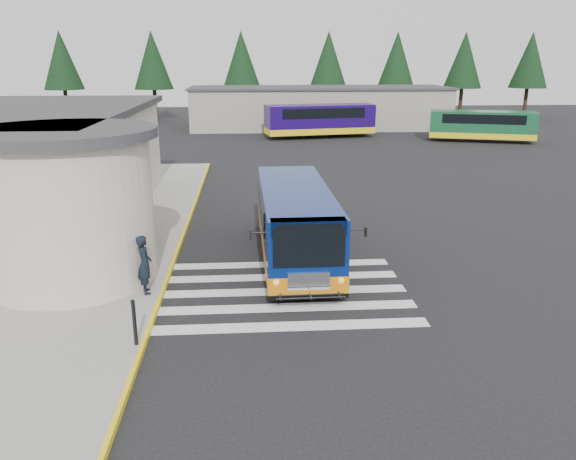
{
  "coord_description": "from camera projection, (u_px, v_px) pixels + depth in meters",
  "views": [
    {
      "loc": [
        -1.3,
        -16.91,
        6.94
      ],
      "look_at": [
        -0.17,
        -0.5,
        1.91
      ],
      "focal_mm": 35.0,
      "sensor_mm": 36.0,
      "label": 1
    }
  ],
  "objects": [
    {
      "name": "far_bus_a",
      "position": [
        320.0,
        119.0,
        51.15
      ],
      "size": [
        10.2,
        4.48,
        2.54
      ],
      "rotation": [
        0.0,
        0.0,
        1.75
      ],
      "color": "#19064E",
      "rests_on": "ground"
    },
    {
      "name": "bollard",
      "position": [
        135.0,
        322.0,
        13.75
      ],
      "size": [
        0.1,
        0.1,
        1.2
      ],
      "primitive_type": "cylinder",
      "color": "black",
      "rests_on": "sidewalk"
    },
    {
      "name": "pedestrian_b",
      "position": [
        40.0,
        269.0,
        16.35
      ],
      "size": [
        1.07,
        1.12,
        1.82
      ],
      "primitive_type": "imported",
      "rotation": [
        0.0,
        0.0,
        -0.95
      ],
      "color": "black",
      "rests_on": "sidewalk"
    },
    {
      "name": "station_building",
      "position": [
        21.0,
        168.0,
        23.37
      ],
      "size": [
        12.7,
        18.7,
        4.8
      ],
      "color": "beige",
      "rests_on": "ground"
    },
    {
      "name": "depot_building",
      "position": [
        319.0,
        107.0,
        58.1
      ],
      "size": [
        26.4,
        8.4,
        4.2
      ],
      "color": "gray",
      "rests_on": "ground"
    },
    {
      "name": "far_bus_b",
      "position": [
        482.0,
        125.0,
        48.64
      ],
      "size": [
        9.09,
        4.96,
        2.26
      ],
      "rotation": [
        0.0,
        0.0,
        1.27
      ],
      "color": "#144D2B",
      "rests_on": "ground"
    },
    {
      "name": "sidewalk",
      "position": [
        50.0,
        246.0,
        21.45
      ],
      "size": [
        10.0,
        34.0,
        0.15
      ],
      "primitive_type": "cube",
      "color": "gray",
      "rests_on": "ground"
    },
    {
      "name": "crosswalk",
      "position": [
        278.0,
        291.0,
        17.46
      ],
      "size": [
        8.0,
        5.35,
        0.01
      ],
      "color": "silver",
      "rests_on": "ground"
    },
    {
      "name": "tree_line",
      "position": [
        314.0,
        60.0,
        64.38
      ],
      "size": [
        58.4,
        4.4,
        10.0
      ],
      "color": "black",
      "rests_on": "ground"
    },
    {
      "name": "transit_bus",
      "position": [
        295.0,
        225.0,
        20.05
      ],
      "size": [
        3.34,
        9.2,
        2.58
      ],
      "rotation": [
        0.0,
        0.0,
        0.01
      ],
      "color": "navy",
      "rests_on": "ground"
    },
    {
      "name": "curb_strip",
      "position": [
        180.0,
        243.0,
        21.78
      ],
      "size": [
        0.12,
        34.0,
        0.16
      ],
      "primitive_type": "cube",
      "color": "yellow",
      "rests_on": "ground"
    },
    {
      "name": "ground",
      "position": [
        292.0,
        281.0,
        18.25
      ],
      "size": [
        140.0,
        140.0,
        0.0
      ],
      "primitive_type": "plane",
      "color": "black",
      "rests_on": "ground"
    },
    {
      "name": "pedestrian_a",
      "position": [
        144.0,
        264.0,
        16.75
      ],
      "size": [
        0.62,
        0.77,
        1.82
      ],
      "primitive_type": "imported",
      "rotation": [
        0.0,
        0.0,
        1.89
      ],
      "color": "black",
      "rests_on": "sidewalk"
    }
  ]
}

